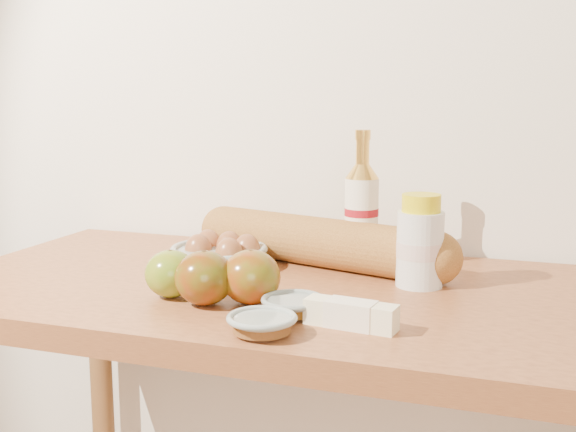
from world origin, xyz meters
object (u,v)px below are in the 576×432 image
object	(u,v)px
table	(294,356)
egg_bowl	(220,254)
cream_bottle	(420,244)
baguette	(320,242)
bourbon_bottle	(361,213)

from	to	relation	value
table	egg_bowl	bearing A→B (deg)	157.24
cream_bottle	baguette	bearing A→B (deg)	170.52
table	cream_bottle	size ratio (longest dim) A/B	7.93
cream_bottle	egg_bowl	world-z (taller)	cream_bottle
egg_bowl	table	bearing A→B (deg)	-22.76
bourbon_bottle	baguette	bearing A→B (deg)	-151.56
bourbon_bottle	baguette	xyz separation A→B (m)	(-0.07, -0.01, -0.06)
egg_bowl	cream_bottle	bearing A→B (deg)	-1.07
egg_bowl	baguette	size ratio (longest dim) A/B	0.38
bourbon_bottle	egg_bowl	world-z (taller)	bourbon_bottle
egg_bowl	bourbon_bottle	bearing A→B (deg)	18.68
bourbon_bottle	baguette	world-z (taller)	bourbon_bottle
table	bourbon_bottle	world-z (taller)	bourbon_bottle
table	egg_bowl	xyz separation A→B (m)	(-0.16, 0.07, 0.15)
cream_bottle	egg_bowl	xyz separation A→B (m)	(-0.36, 0.01, -0.04)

